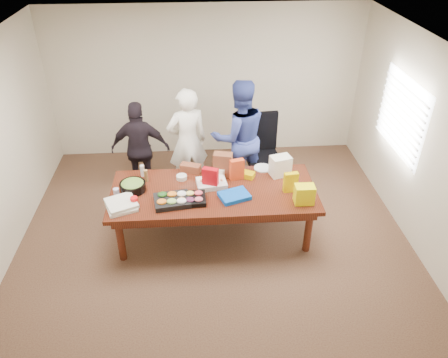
{
  "coord_description": "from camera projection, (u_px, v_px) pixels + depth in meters",
  "views": [
    {
      "loc": [
        -0.2,
        -4.87,
        4.09
      ],
      "look_at": [
        0.15,
        0.1,
        0.86
      ],
      "focal_mm": 34.77,
      "sensor_mm": 36.0,
      "label": 1
    }
  ],
  "objects": [
    {
      "name": "dip_bowl_b",
      "position": [
        182.0,
        177.0,
        6.13
      ],
      "size": [
        0.15,
        0.15,
        0.06
      ],
      "primitive_type": "cylinder",
      "rotation": [
        0.0,
        0.0,
        -0.02
      ],
      "color": "silver",
      "rests_on": "conference_table"
    },
    {
      "name": "window_blinds",
      "position": [
        399.0,
        116.0,
        6.16
      ],
      "size": [
        0.04,
        1.36,
        1.0
      ],
      "primitive_type": "cube",
      "color": "beige",
      "rests_on": "wall_right"
    },
    {
      "name": "sheet_cake",
      "position": [
        212.0,
        183.0,
        5.99
      ],
      "size": [
        0.44,
        0.35,
        0.07
      ],
      "primitive_type": "cube",
      "rotation": [
        0.0,
        0.0,
        0.13
      ],
      "color": "white",
      "rests_on": "conference_table"
    },
    {
      "name": "floor",
      "position": [
        214.0,
        233.0,
        6.32
      ],
      "size": [
        5.5,
        5.0,
        0.02
      ],
      "primitive_type": "cube",
      "color": "#47301E",
      "rests_on": "ground"
    },
    {
      "name": "salad_bowl",
      "position": [
        133.0,
        187.0,
        5.88
      ],
      "size": [
        0.45,
        0.45,
        0.11
      ],
      "primitive_type": "cylinder",
      "rotation": [
        0.0,
        0.0,
        -0.31
      ],
      "color": "black",
      "rests_on": "conference_table"
    },
    {
      "name": "grocery_bag_white",
      "position": [
        280.0,
        166.0,
        6.17
      ],
      "size": [
        0.32,
        0.26,
        0.3
      ],
      "primitive_type": "cube",
      "rotation": [
        0.0,
        0.0,
        0.27
      ],
      "color": "white",
      "rests_on": "conference_table"
    },
    {
      "name": "fruit_tray",
      "position": [
        190.0,
        199.0,
        5.68
      ],
      "size": [
        0.42,
        0.33,
        0.06
      ],
      "primitive_type": "cube",
      "rotation": [
        0.0,
        0.0,
        0.03
      ],
      "color": "black",
      "rests_on": "conference_table"
    },
    {
      "name": "plate_b",
      "position": [
        263.0,
        168.0,
        6.39
      ],
      "size": [
        0.28,
        0.28,
        0.02
      ],
      "primitive_type": "cylinder",
      "rotation": [
        0.0,
        0.0,
        -0.1
      ],
      "color": "silver",
      "rests_on": "conference_table"
    },
    {
      "name": "kraft_bag",
      "position": [
        223.0,
        164.0,
        6.16
      ],
      "size": [
        0.29,
        0.21,
        0.34
      ],
      "primitive_type": "cube",
      "rotation": [
        0.0,
        0.0,
        -0.23
      ],
      "color": "brown",
      "rests_on": "conference_table"
    },
    {
      "name": "chip_bag_red",
      "position": [
        210.0,
        179.0,
        5.87
      ],
      "size": [
        0.23,
        0.16,
        0.31
      ],
      "primitive_type": "cube",
      "rotation": [
        0.0,
        0.0,
        -0.35
      ],
      "color": "#AA0810",
      "rests_on": "conference_table"
    },
    {
      "name": "chip_bag_orange",
      "position": [
        237.0,
        169.0,
        6.08
      ],
      "size": [
        0.21,
        0.13,
        0.31
      ],
      "primitive_type": "cube",
      "rotation": [
        0.0,
        0.0,
        0.23
      ],
      "color": "red",
      "rests_on": "conference_table"
    },
    {
      "name": "veggie_tray",
      "position": [
        172.0,
        201.0,
        5.65
      ],
      "size": [
        0.51,
        0.43,
        0.07
      ],
      "primitive_type": "cube",
      "rotation": [
        0.0,
        0.0,
        0.15
      ],
      "color": "black",
      "rests_on": "conference_table"
    },
    {
      "name": "window_panel",
      "position": [
        401.0,
        116.0,
        6.16
      ],
      "size": [
        0.03,
        1.4,
        1.1
      ],
      "primitive_type": "cube",
      "color": "white",
      "rests_on": "wall_right"
    },
    {
      "name": "clear_cup_a",
      "position": [
        116.0,
        192.0,
        5.78
      ],
      "size": [
        0.09,
        0.09,
        0.11
      ],
      "primitive_type": "cylinder",
      "rotation": [
        0.0,
        0.0,
        -0.22
      ],
      "color": "#BAB5D2",
      "rests_on": "conference_table"
    },
    {
      "name": "mustard_bottle",
      "position": [
        206.0,
        174.0,
        6.09
      ],
      "size": [
        0.08,
        0.08,
        0.19
      ],
      "primitive_type": "cylinder",
      "rotation": [
        0.0,
        0.0,
        0.34
      ],
      "color": "yellow",
      "rests_on": "conference_table"
    },
    {
      "name": "person_right",
      "position": [
        239.0,
        137.0,
        6.82
      ],
      "size": [
        1.03,
        0.88,
        1.88
      ],
      "primitive_type": "imported",
      "rotation": [
        0.0,
        0.0,
        3.34
      ],
      "color": "#344291",
      "rests_on": "floor"
    },
    {
      "name": "chip_bag_yellow",
      "position": [
        291.0,
        182.0,
        5.82
      ],
      "size": [
        0.2,
        0.1,
        0.28
      ],
      "primitive_type": "cube",
      "rotation": [
        0.0,
        0.0,
        0.14
      ],
      "color": "#D7B500",
      "rests_on": "conference_table"
    },
    {
      "name": "ceiling",
      "position": [
        211.0,
        46.0,
        4.85
      ],
      "size": [
        5.5,
        5.0,
        0.02
      ],
      "primitive_type": "cube",
      "color": "white",
      "rests_on": "wall_back"
    },
    {
      "name": "office_chair",
      "position": [
        263.0,
        155.0,
        7.02
      ],
      "size": [
        0.66,
        0.66,
        1.2
      ],
      "primitive_type": "cube",
      "rotation": [
        0.0,
        0.0,
        0.09
      ],
      "color": "black",
      "rests_on": "floor"
    },
    {
      "name": "pizza_box_lower",
      "position": [
        121.0,
        206.0,
        5.57
      ],
      "size": [
        0.47,
        0.47,
        0.04
      ],
      "primitive_type": "cube",
      "rotation": [
        0.0,
        0.0,
        0.36
      ],
      "color": "white",
      "rests_on": "conference_table"
    },
    {
      "name": "person_center",
      "position": [
        188.0,
        142.0,
        6.8
      ],
      "size": [
        0.74,
        0.59,
        1.77
      ],
      "primitive_type": "imported",
      "rotation": [
        0.0,
        0.0,
        3.43
      ],
      "color": "white",
      "rests_on": "floor"
    },
    {
      "name": "dressing_bottle",
      "position": [
        146.0,
        176.0,
        6.05
      ],
      "size": [
        0.07,
        0.07,
        0.18
      ],
      "primitive_type": "cylinder",
      "rotation": [
        0.0,
        0.0,
        0.17
      ],
      "color": "brown",
      "rests_on": "conference_table"
    },
    {
      "name": "ranch_bottle",
      "position": [
        142.0,
        171.0,
        6.17
      ],
      "size": [
        0.07,
        0.07,
        0.17
      ],
      "primitive_type": "cylinder",
      "rotation": [
        0.0,
        0.0,
        -0.29
      ],
      "color": "silver",
      "rests_on": "conference_table"
    },
    {
      "name": "pizza_box_upper",
      "position": [
        121.0,
        203.0,
        5.56
      ],
      "size": [
        0.48,
        0.48,
        0.04
      ],
      "primitive_type": "cube",
      "rotation": [
        0.0,
        0.0,
        0.42
      ],
      "color": "beige",
      "rests_on": "pizza_box_lower"
    },
    {
      "name": "banana_bunch",
      "position": [
        246.0,
        174.0,
        6.18
      ],
      "size": [
        0.27,
        0.23,
        0.08
      ],
      "primitive_type": "cube",
      "rotation": [
        0.0,
        0.0,
        -0.47
      ],
      "color": "#DEB900",
      "rests_on": "conference_table"
    },
    {
      "name": "person_left",
      "position": [
        141.0,
        149.0,
        6.82
      ],
      "size": [
        0.93,
        0.41,
        1.56
      ],
      "primitive_type": "imported",
      "rotation": [
        0.0,
        0.0,
        3.11
      ],
      "color": "black",
      "rests_on": "floor"
    },
    {
      "name": "wall_back",
      "position": [
        206.0,
        83.0,
        7.68
      ],
      "size": [
        5.5,
        0.04,
        2.7
      ],
      "primitive_type": "cube",
      "color": "beige",
      "rests_on": "floor"
    },
    {
      "name": "wall_front",
      "position": [
        228.0,
        304.0,
        3.49
      ],
      "size": [
        5.5,
        0.04,
        2.7
      ],
      "primitive_type": "cube",
      "color": "beige",
      "rests_on": "floor"
    },
    {
      "name": "dip_bowl_a",
      "position": [
        220.0,
        178.0,
        6.11
      ],
      "size": [
        0.16,
        0.16,
        0.06
      ],
      "primitive_type": "cylinder",
      "rotation": [
        0.0,
        0.0,
        -0.18
      ],
      "color": "#EEE4C9",
      "rests_on": "conference_table"
    },
    {
      "name": "red_cup",
      "position": [
        134.0,
        201.0,
        5.58
      ],
      "size": [
        0.12,
        0.12,
        0.13
      ],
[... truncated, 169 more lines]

